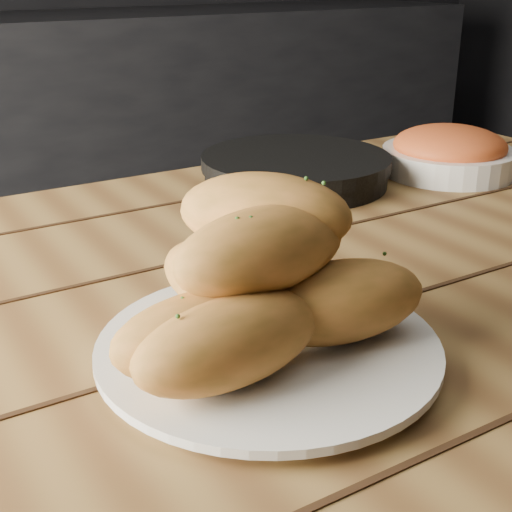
{
  "coord_description": "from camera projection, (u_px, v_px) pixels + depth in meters",
  "views": [
    {
      "loc": [
        -1.01,
        -0.85,
        1.07
      ],
      "look_at": [
        -0.72,
        -0.38,
        0.84
      ],
      "focal_mm": 50.0,
      "sensor_mm": 36.0,
      "label": 1
    }
  ],
  "objects": [
    {
      "name": "plate",
      "position": [
        268.0,
        350.0,
        0.61
      ],
      "size": [
        0.29,
        0.29,
        0.02
      ],
      "color": "silver",
      "rests_on": "table"
    },
    {
      "name": "counter",
      "position": [
        133.0,
        136.0,
        2.73
      ],
      "size": [
        2.8,
        0.6,
        0.9
      ],
      "primitive_type": "cube",
      "color": "black",
      "rests_on": "ground"
    },
    {
      "name": "table",
      "position": [
        316.0,
        349.0,
        0.83
      ],
      "size": [
        1.41,
        0.92,
        0.75
      ],
      "color": "olive",
      "rests_on": "ground"
    },
    {
      "name": "bread_rolls",
      "position": [
        257.0,
        287.0,
        0.58
      ],
      "size": [
        0.29,
        0.22,
        0.14
      ],
      "color": "#C37836",
      "rests_on": "plate"
    },
    {
      "name": "skillet",
      "position": [
        297.0,
        169.0,
        1.09
      ],
      "size": [
        0.41,
        0.29,
        0.05
      ],
      "color": "black",
      "rests_on": "table"
    },
    {
      "name": "floor",
      "position": [
        445.0,
        488.0,
        1.56
      ],
      "size": [
        4.0,
        4.0,
        0.0
      ],
      "primitive_type": "plane",
      "color": "#38383A",
      "rests_on": "ground"
    },
    {
      "name": "bowl",
      "position": [
        449.0,
        153.0,
        1.14
      ],
      "size": [
        0.21,
        0.21,
        0.08
      ],
      "color": "white",
      "rests_on": "table"
    }
  ]
}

